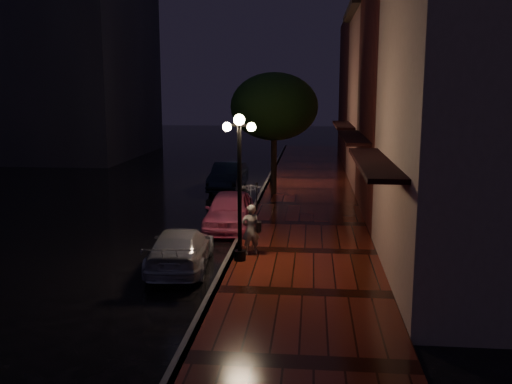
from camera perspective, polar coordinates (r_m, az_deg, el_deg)
The scene contains 15 objects.
ground at distance 21.93m, azimuth -0.87°, elevation -3.36°, with size 120.00×120.00×0.00m, color black.
sidewalk at distance 21.78m, azimuth 5.03°, elevation -3.29°, with size 4.50×60.00×0.15m, color #40150B.
curb at distance 21.91m, azimuth -0.87°, elevation -3.17°, with size 0.25×60.00×0.15m, color #595451.
storefront_near at distance 15.87m, azimuth 22.51°, elevation 6.19°, with size 5.00×8.00×8.50m, color gray.
storefront_mid at distance 23.62m, azimuth 17.11°, elevation 10.63°, with size 5.00×8.00×11.00m, color #511914.
storefront_far at distance 31.51m, azimuth 14.17°, elevation 8.75°, with size 5.00×8.00×9.00m, color #8C5951.
storefront_extra at distance 41.43m, azimuth 12.18°, elevation 9.81°, with size 5.00×12.00×10.00m, color #511914.
streetlamp_near at distance 16.51m, azimuth -1.66°, elevation 1.33°, with size 0.96×0.36×4.31m.
streetlamp_far at distance 30.35m, azimuth 1.72°, elevation 5.41°, with size 0.96×0.36×4.31m.
street_tree at distance 27.24m, azimuth 1.84°, elevation 8.33°, with size 4.16×4.16×5.80m.
pink_car at distance 21.27m, azimuth -2.67°, elevation -1.85°, with size 1.66×4.14×1.41m, color pink.
navy_car at distance 29.53m, azimuth -2.78°, elevation 1.57°, with size 1.50×4.30×1.42m, color black.
silver_car at distance 16.75m, azimuth -7.56°, elevation -5.66°, with size 1.67×4.11×1.19m, color #AAABB2.
woman_with_umbrella at distance 17.31m, azimuth -0.53°, elevation -1.64°, with size 0.91×0.93×2.19m.
parking_meter at distance 23.81m, azimuth 0.07°, elevation -0.15°, with size 0.11×0.08×1.17m.
Camera 1 is at (2.44, -21.17, 5.16)m, focal length 40.00 mm.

